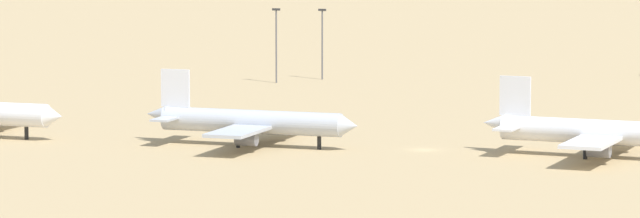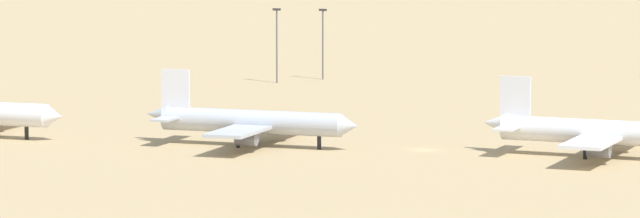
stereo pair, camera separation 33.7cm
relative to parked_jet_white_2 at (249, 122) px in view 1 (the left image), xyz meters
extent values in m
plane|color=tan|center=(28.82, 4.03, -4.07)|extent=(4000.00, 4000.00, 0.00)
cone|color=white|center=(-33.78, -3.70, 0.16)|extent=(3.14, 3.92, 3.83)
cylinder|color=black|center=(-39.05, -3.54, -2.96)|extent=(0.71, 0.71, 2.22)
cylinder|color=silver|center=(0.38, -0.01, 0.04)|extent=(31.37, 4.90, 3.91)
cone|color=silver|center=(17.36, -0.55, 0.04)|extent=(3.05, 3.80, 3.71)
cone|color=silver|center=(-16.61, 0.53, 0.62)|extent=(4.01, 3.44, 3.32)
cube|color=white|center=(-13.29, 0.42, 5.17)|extent=(5.09, 0.65, 6.35)
cube|color=silver|center=(-13.17, 4.33, 0.43)|extent=(3.34, 6.74, 0.35)
cube|color=silver|center=(-13.42, -3.48, 0.43)|extent=(3.34, 6.74, 0.35)
cube|color=silver|center=(1.35, -0.04, -0.55)|extent=(7.63, 31.46, 0.55)
cylinder|color=slate|center=(2.56, 7.25, -1.92)|extent=(3.58, 2.26, 2.15)
cylinder|color=slate|center=(2.10, -7.40, -1.92)|extent=(3.58, 2.26, 2.15)
cylinder|color=black|center=(12.25, -0.39, -2.99)|extent=(0.68, 0.68, 2.15)
cylinder|color=black|center=(-1.01, 2.38, -2.99)|extent=(0.68, 0.68, 2.15)
cylinder|color=black|center=(-1.16, -2.31, -2.99)|extent=(0.68, 0.68, 2.15)
cylinder|color=white|center=(57.33, 3.45, 0.05)|extent=(31.62, 6.96, 3.92)
cone|color=white|center=(40.34, 5.11, 0.64)|extent=(4.23, 3.70, 3.34)
cube|color=white|center=(43.66, 4.78, 5.20)|extent=(5.12, 0.98, 6.38)
cube|color=white|center=(44.04, 8.69, 0.45)|extent=(3.77, 6.94, 0.35)
cube|color=white|center=(43.28, 0.88, 0.45)|extent=(3.77, 6.94, 0.35)
cube|color=white|center=(58.30, 3.35, -0.53)|extent=(9.69, 31.89, 0.55)
cylinder|color=slate|center=(59.99, 10.58, -1.91)|extent=(3.72, 2.49, 2.16)
cylinder|color=slate|center=(58.56, -4.07, -1.91)|extent=(3.72, 2.49, 2.16)
cylinder|color=black|center=(56.09, 5.93, -2.99)|extent=(0.69, 0.69, 2.16)
cylinder|color=black|center=(55.63, 1.25, -2.99)|extent=(0.69, 0.69, 2.16)
cylinder|color=#59595E|center=(-29.61, 101.98, 4.07)|extent=(0.36, 0.36, 16.27)
cube|color=#333333|center=(-29.61, 101.98, 12.46)|extent=(1.80, 0.50, 0.50)
cylinder|color=#59595E|center=(-22.08, 112.57, 3.79)|extent=(0.36, 0.36, 15.70)
cube|color=#333333|center=(-22.08, 112.57, 11.89)|extent=(1.80, 0.50, 0.50)
camera|label=1|loc=(98.48, -278.21, 35.81)|focal=100.75mm
camera|label=2|loc=(98.80, -278.11, 35.81)|focal=100.75mm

